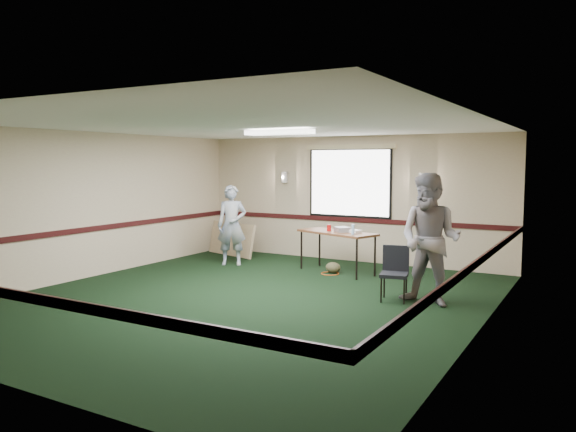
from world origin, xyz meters
The scene contains 13 objects.
ground centered at (0.00, 0.00, 0.00)m, with size 8.00×8.00×0.00m, color black.
room_shell centered at (0.00, 2.12, 1.58)m, with size 8.00×8.02×8.00m.
folding_table centered at (0.32, 2.65, 0.74)m, with size 1.72×1.12×0.80m.
projector centered at (0.43, 2.65, 0.85)m, with size 0.29×0.24×0.10m, color gray.
game_console centered at (0.70, 2.67, 0.83)m, with size 0.21×0.17×0.05m, color white.
red_cup centered at (0.15, 2.66, 0.86)m, with size 0.08×0.08×0.12m, color #A90C0B.
water_bottle centered at (0.78, 2.37, 0.90)m, with size 0.06×0.06×0.19m, color #92C2EF.
duffel_bag centered at (0.29, 2.56, 0.11)m, with size 0.30×0.23×0.21m, color #404024.
cable_coil centered at (0.28, 2.44, 0.01)m, with size 0.35×0.35×0.02m, color #D8561B.
folded_table centered at (-2.63, 3.30, 0.38)m, with size 1.47×0.06×0.76m, color #9F8362.
conference_chair centered at (2.02, 1.11, 0.49)m, with size 0.49×0.50×0.84m.
person_left centered at (-1.94, 2.33, 0.83)m, with size 0.61×0.40×1.67m, color #445C95.
person_right centered at (2.58, 1.06, 0.99)m, with size 0.96×0.75×1.98m, color #6C80A9.
Camera 1 is at (4.84, -7.18, 2.13)m, focal length 35.00 mm.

